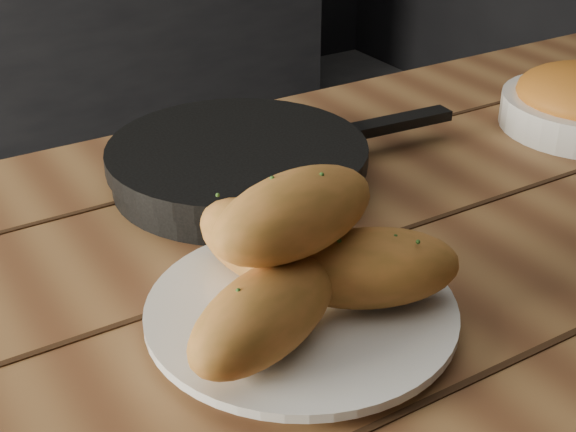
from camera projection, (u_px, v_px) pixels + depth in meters
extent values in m
cube|color=brown|center=(413.00, 321.00, 0.69)|extent=(1.54, 0.94, 0.04)
cylinder|color=brown|center=(555.00, 276.00, 1.43)|extent=(0.07, 0.07, 0.71)
cylinder|color=silver|center=(301.00, 317.00, 0.65)|extent=(0.23, 0.23, 0.01)
cylinder|color=silver|center=(301.00, 309.00, 0.64)|extent=(0.25, 0.25, 0.01)
ellipsoid|color=#CC7A38|center=(265.00, 314.00, 0.58)|extent=(0.16, 0.12, 0.06)
ellipsoid|color=#CC7A38|center=(369.00, 268.00, 0.63)|extent=(0.16, 0.12, 0.06)
ellipsoid|color=#CC7A38|center=(262.00, 243.00, 0.66)|extent=(0.10, 0.15, 0.06)
ellipsoid|color=#CC7A38|center=(295.00, 214.00, 0.59)|extent=(0.15, 0.09, 0.06)
cylinder|color=black|center=(238.00, 171.00, 0.86)|extent=(0.27, 0.27, 0.03)
cylinder|color=black|center=(237.00, 154.00, 0.85)|extent=(0.28, 0.28, 0.02)
cube|color=black|center=(397.00, 123.00, 0.94)|extent=(0.14, 0.04, 0.01)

